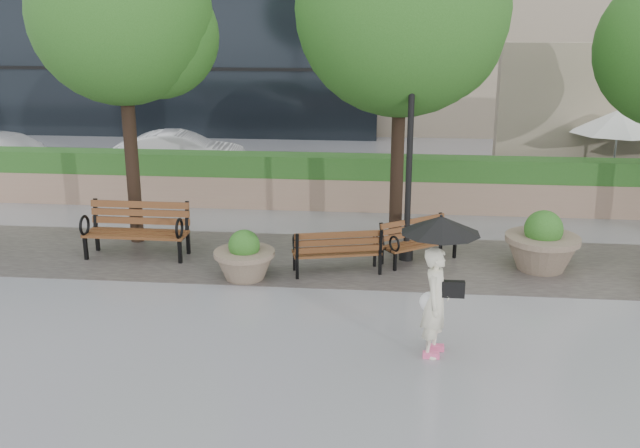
# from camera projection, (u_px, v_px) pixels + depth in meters

# --- Properties ---
(ground) EXTENTS (100.00, 100.00, 0.00)m
(ground) POSITION_uv_depth(u_px,v_px,m) (287.00, 320.00, 11.47)
(ground) COLOR gray
(ground) RESTS_ON ground
(cobble_strip) EXTENTS (28.00, 3.20, 0.01)m
(cobble_strip) POSITION_uv_depth(u_px,v_px,m) (309.00, 259.00, 14.33)
(cobble_strip) COLOR #383330
(cobble_strip) RESTS_ON ground
(hedge_wall) EXTENTS (24.00, 0.80, 1.35)m
(hedge_wall) POSITION_uv_depth(u_px,v_px,m) (327.00, 182.00, 17.96)
(hedge_wall) COLOR #92755E
(hedge_wall) RESTS_ON ground
(asphalt_street) EXTENTS (40.00, 7.00, 0.00)m
(asphalt_street) POSITION_uv_depth(u_px,v_px,m) (339.00, 174.00, 21.97)
(asphalt_street) COLOR black
(asphalt_street) RESTS_ON ground
(bench_1) EXTENTS (2.06, 0.83, 1.09)m
(bench_1) POSITION_uv_depth(u_px,v_px,m) (137.00, 242.00, 14.37)
(bench_1) COLOR brown
(bench_1) RESTS_ON ground
(bench_2) EXTENTS (1.76, 1.04, 0.89)m
(bench_2) POSITION_uv_depth(u_px,v_px,m) (337.00, 260.00, 13.48)
(bench_2) COLOR brown
(bench_2) RESTS_ON ground
(bench_3) EXTENTS (1.61, 1.41, 0.83)m
(bench_3) POSITION_uv_depth(u_px,v_px,m) (419.00, 249.00, 14.13)
(bench_3) COLOR brown
(bench_3) RESTS_ON ground
(planter_left) EXTENTS (1.13, 1.13, 0.94)m
(planter_left) POSITION_uv_depth(u_px,v_px,m) (245.00, 260.00, 13.16)
(planter_left) COLOR #7F6B56
(planter_left) RESTS_ON ground
(planter_right) EXTENTS (1.40, 1.40, 1.18)m
(planter_right) POSITION_uv_depth(u_px,v_px,m) (542.00, 247.00, 13.61)
(planter_right) COLOR #7F6B56
(planter_right) RESTS_ON ground
(lamppost) EXTENTS (0.28, 0.28, 4.48)m
(lamppost) POSITION_uv_depth(u_px,v_px,m) (409.00, 162.00, 13.72)
(lamppost) COLOR black
(lamppost) RESTS_ON ground
(tree_0) EXTENTS (3.69, 3.63, 6.56)m
(tree_0) POSITION_uv_depth(u_px,v_px,m) (130.00, 20.00, 14.21)
(tree_0) COLOR black
(tree_0) RESTS_ON ground
(tree_1) EXTENTS (4.36, 4.36, 7.02)m
(tree_1) POSITION_uv_depth(u_px,v_px,m) (409.00, 15.00, 14.42)
(tree_1) COLOR black
(tree_1) RESTS_ON ground
(patio_umb_white) EXTENTS (2.50, 2.50, 2.30)m
(patio_umb_white) POSITION_uv_depth(u_px,v_px,m) (619.00, 122.00, 18.84)
(patio_umb_white) COLOR black
(patio_umb_white) RESTS_ON ground
(car_left) EXTENTS (4.84, 2.81, 1.32)m
(car_left) POSITION_uv_depth(u_px,v_px,m) (8.00, 155.00, 21.37)
(car_left) COLOR silver
(car_left) RESTS_ON ground
(car_right) EXTENTS (4.10, 1.92, 1.30)m
(car_right) POSITION_uv_depth(u_px,v_px,m) (182.00, 153.00, 21.79)
(car_right) COLOR silver
(car_right) RESTS_ON ground
(pedestrian) EXTENTS (1.12, 1.12, 2.06)m
(pedestrian) POSITION_uv_depth(u_px,v_px,m) (438.00, 272.00, 10.00)
(pedestrian) COLOR #EEE7C8
(pedestrian) RESTS_ON ground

